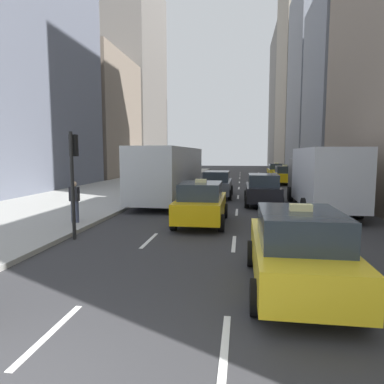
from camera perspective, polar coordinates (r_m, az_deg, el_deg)
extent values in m
cube|color=#9E9E99|center=(31.51, -9.91, 1.20)|extent=(8.00, 66.00, 0.15)
cube|color=white|center=(6.36, -22.62, -20.94)|extent=(0.12, 2.00, 0.01)
cube|color=white|center=(11.59, -7.12, -8.00)|extent=(0.12, 2.00, 0.01)
cube|color=white|center=(17.32, -1.85, -3.15)|extent=(0.12, 2.00, 0.01)
cube|color=white|center=(23.19, 0.75, -0.71)|extent=(0.12, 2.00, 0.01)
cube|color=white|center=(29.11, 2.30, 0.73)|extent=(0.12, 2.00, 0.01)
cube|color=white|center=(35.06, 3.32, 1.69)|extent=(0.12, 2.00, 0.01)
cube|color=white|center=(41.03, 4.05, 2.37)|extent=(0.12, 2.00, 0.01)
cube|color=white|center=(47.00, 4.59, 2.88)|extent=(0.12, 2.00, 0.01)
cube|color=white|center=(52.98, 5.01, 3.27)|extent=(0.12, 2.00, 0.01)
cube|color=white|center=(5.61, 5.46, -24.42)|extent=(0.12, 2.00, 0.01)
cube|color=white|center=(11.19, 7.00, -8.52)|extent=(0.12, 2.00, 0.01)
cube|color=white|center=(17.06, 7.46, -3.34)|extent=(0.12, 2.00, 0.01)
cube|color=white|center=(23.00, 7.68, -0.83)|extent=(0.12, 2.00, 0.01)
cube|color=white|center=(28.96, 7.81, 0.65)|extent=(0.12, 2.00, 0.01)
cube|color=white|center=(34.93, 7.90, 1.62)|extent=(0.12, 2.00, 0.01)
cube|color=white|center=(40.92, 7.96, 2.31)|extent=(0.12, 2.00, 0.01)
cube|color=white|center=(46.90, 8.01, 2.83)|extent=(0.12, 2.00, 0.01)
cube|color=white|center=(52.89, 8.04, 3.23)|extent=(0.12, 2.00, 0.01)
cube|color=white|center=(11.49, 21.27, -8.52)|extent=(0.12, 2.00, 0.01)
cube|color=white|center=(17.25, 16.82, -3.46)|extent=(0.12, 2.00, 0.01)
cube|color=white|center=(23.14, 14.63, -0.94)|extent=(0.12, 2.00, 0.01)
cube|color=white|center=(29.07, 13.34, 0.56)|extent=(0.12, 2.00, 0.01)
cube|color=white|center=(35.03, 12.49, 1.55)|extent=(0.12, 2.00, 0.01)
cube|color=white|center=(41.00, 11.88, 2.25)|extent=(0.12, 2.00, 0.01)
cube|color=white|center=(46.97, 11.43, 2.77)|extent=(0.12, 2.00, 0.01)
cube|color=white|center=(52.96, 11.08, 3.17)|extent=(0.12, 2.00, 0.01)
cube|color=slate|center=(30.93, -26.49, 19.03)|extent=(6.00, 15.89, 19.97)
cube|color=gray|center=(43.75, -14.69, 11.93)|extent=(6.00, 12.61, 14.50)
cube|color=slate|center=(58.91, -8.94, 18.08)|extent=(6.00, 15.76, 29.76)
cube|color=gray|center=(35.05, 24.22, 14.94)|extent=(6.00, 10.00, 16.83)
cube|color=gray|center=(47.05, 20.27, 16.66)|extent=(6.00, 12.12, 23.13)
cube|color=gray|center=(62.98, 17.43, 19.14)|extent=(6.00, 17.17, 34.14)
cube|color=slate|center=(78.97, 15.35, 14.31)|extent=(6.00, 16.36, 28.09)
cube|color=yellow|center=(7.71, 17.08, -10.21)|extent=(1.80, 4.40, 0.76)
cube|color=#28333D|center=(7.29, 17.58, -5.51)|extent=(1.58, 2.29, 0.64)
cube|color=#F2E599|center=(7.22, 17.68, -2.48)|extent=(0.44, 0.20, 0.14)
cylinder|color=black|center=(9.04, 9.93, -10.06)|extent=(0.22, 0.66, 0.66)
cylinder|color=black|center=(9.28, 21.29, -9.99)|extent=(0.22, 0.66, 0.66)
cylinder|color=black|center=(6.47, 10.64, -16.89)|extent=(0.22, 0.66, 0.66)
cylinder|color=black|center=(6.80, 26.64, -16.32)|extent=(0.22, 0.66, 0.66)
cube|color=yellow|center=(14.07, 1.60, -2.47)|extent=(1.80, 4.40, 0.76)
cube|color=#28333D|center=(13.71, 1.48, 0.26)|extent=(1.58, 2.29, 0.64)
cube|color=#F2E599|center=(13.68, 1.49, 1.88)|extent=(0.44, 0.20, 0.14)
cylinder|color=black|center=(15.58, -1.11, -3.01)|extent=(0.22, 0.66, 0.66)
cylinder|color=black|center=(15.40, 5.52, -3.15)|extent=(0.22, 0.66, 0.66)
cylinder|color=black|center=(12.94, -3.08, -4.96)|extent=(0.22, 0.66, 0.66)
cylinder|color=black|center=(12.72, 4.93, -5.18)|extent=(0.22, 0.66, 0.66)
cube|color=yellow|center=(41.35, 13.82, 3.21)|extent=(1.80, 4.40, 0.76)
cube|color=#28333D|center=(41.06, 13.88, 4.17)|extent=(1.58, 2.29, 0.64)
cube|color=#F2E599|center=(41.05, 13.89, 4.71)|extent=(0.44, 0.20, 0.14)
cylinder|color=black|center=(42.66, 12.42, 2.83)|extent=(0.22, 0.66, 0.66)
cylinder|color=black|center=(42.83, 14.83, 2.78)|extent=(0.22, 0.66, 0.66)
cylinder|color=black|center=(39.94, 12.70, 2.59)|extent=(0.22, 0.66, 0.66)
cylinder|color=black|center=(40.12, 15.27, 2.53)|extent=(0.22, 0.66, 0.66)
cube|color=yellow|center=(33.45, 15.12, 2.46)|extent=(1.80, 4.40, 0.76)
cube|color=#28333D|center=(33.15, 15.21, 3.64)|extent=(1.58, 2.29, 0.64)
cube|color=#F2E599|center=(33.13, 15.23, 4.31)|extent=(0.44, 0.20, 0.14)
cylinder|color=black|center=(34.73, 13.36, 2.02)|extent=(0.22, 0.66, 0.66)
cylinder|color=black|center=(34.94, 16.30, 1.96)|extent=(0.22, 0.66, 0.66)
cylinder|color=black|center=(32.03, 13.79, 1.65)|extent=(0.22, 0.66, 0.66)
cylinder|color=black|center=(32.25, 16.97, 1.59)|extent=(0.22, 0.66, 0.66)
cube|color=#565B66|center=(22.77, 4.18, 0.93)|extent=(1.80, 4.80, 0.77)
cube|color=#28333D|center=(22.43, 4.14, 2.66)|extent=(1.58, 2.50, 0.64)
cylinder|color=black|center=(24.36, 2.31, 0.39)|extent=(0.22, 0.66, 0.66)
cylinder|color=black|center=(24.24, 6.55, 0.33)|extent=(0.22, 0.66, 0.66)
cylinder|color=black|center=(21.42, 1.48, -0.43)|extent=(0.22, 0.66, 0.66)
cylinder|color=black|center=(21.29, 6.30, -0.51)|extent=(0.22, 0.66, 0.66)
cube|color=black|center=(19.78, 11.67, 0.00)|extent=(1.80, 4.55, 0.78)
cube|color=#28333D|center=(19.45, 11.76, 1.99)|extent=(1.58, 2.36, 0.64)
cylinder|color=black|center=(21.19, 9.00, -0.58)|extent=(0.22, 0.66, 0.66)
cylinder|color=black|center=(21.29, 13.84, -0.66)|extent=(0.22, 0.66, 0.66)
cylinder|color=black|center=(18.40, 9.10, -1.64)|extent=(0.22, 0.66, 0.66)
cylinder|color=black|center=(18.51, 14.68, -1.72)|extent=(0.22, 0.66, 0.66)
cube|color=#B7BCC1|center=(21.64, -3.50, 3.53)|extent=(2.50, 11.60, 2.90)
cube|color=#28333D|center=(27.28, -1.04, 4.87)|extent=(2.30, 0.12, 1.40)
cube|color=#28333D|center=(21.91, -6.62, 4.46)|extent=(0.08, 9.86, 1.10)
cube|color=yellow|center=(27.27, -1.04, 6.76)|extent=(1.50, 0.10, 0.36)
cylinder|color=black|center=(25.51, -4.59, 1.03)|extent=(0.30, 1.00, 1.00)
cylinder|color=black|center=(25.07, 0.99, 0.96)|extent=(0.30, 1.00, 1.00)
cylinder|color=black|center=(18.99, -9.14, -0.87)|extent=(0.30, 1.00, 1.00)
cylinder|color=black|center=(18.40, -1.69, -1.03)|extent=(0.30, 1.00, 1.00)
cube|color=#262628|center=(21.64, 18.90, 2.41)|extent=(2.10, 2.40, 2.10)
cube|color=#28333D|center=(22.75, 18.40, 3.36)|extent=(1.90, 0.10, 0.90)
cube|color=silver|center=(17.52, 21.44, 2.43)|extent=(2.30, 6.00, 2.70)
cylinder|color=black|center=(21.56, 16.05, -0.31)|extent=(0.28, 0.90, 0.90)
cylinder|color=black|center=(21.95, 21.49, -0.40)|extent=(0.28, 0.90, 0.90)
cylinder|color=black|center=(16.26, 18.25, -2.51)|extent=(0.28, 0.90, 0.90)
cylinder|color=black|center=(16.81, 26.00, -2.56)|extent=(0.28, 0.90, 0.90)
cylinder|color=#383D51|center=(14.44, -19.25, -3.11)|extent=(0.14, 0.14, 0.86)
cylinder|color=#383D51|center=(14.36, -18.61, -3.14)|extent=(0.14, 0.14, 0.86)
cube|color=black|center=(14.31, -19.03, -0.32)|extent=(0.36, 0.22, 0.56)
sphere|color=beige|center=(14.27, -19.09, 1.27)|extent=(0.22, 0.22, 0.22)
cylinder|color=black|center=(12.03, -19.29, 0.90)|extent=(0.12, 0.12, 3.60)
cube|color=black|center=(12.15, -19.13, 7.34)|extent=(0.24, 0.20, 0.72)
sphere|color=red|center=(12.25, -18.93, 8.41)|extent=(0.14, 0.14, 0.14)
sphere|color=#4C3F14|center=(12.25, -18.89, 7.34)|extent=(0.14, 0.14, 0.14)
sphere|color=#198C2D|center=(12.24, -18.85, 6.26)|extent=(0.14, 0.14, 0.14)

